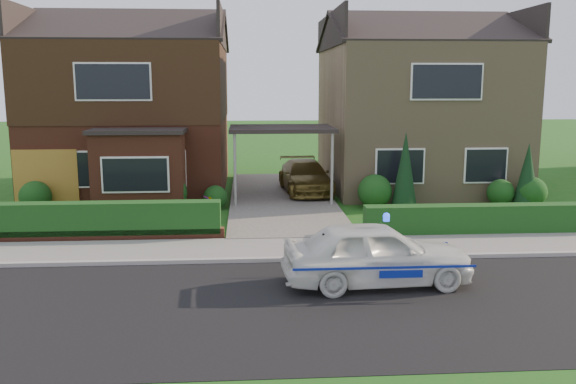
{
  "coord_description": "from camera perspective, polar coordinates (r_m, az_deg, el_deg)",
  "views": [
    {
      "loc": [
        -1.3,
        -11.43,
        4.38
      ],
      "look_at": [
        -0.27,
        3.5,
        1.68
      ],
      "focal_mm": 38.0,
      "sensor_mm": 36.0,
      "label": 1
    }
  ],
  "objects": [
    {
      "name": "shrub_right_mid",
      "position": [
        23.15,
        19.27,
        -0.05
      ],
      "size": [
        0.96,
        0.96,
        0.96
      ],
      "primitive_type": "sphere",
      "color": "#113714",
      "rests_on": "ground"
    },
    {
      "name": "shrub_right_far",
      "position": [
        23.29,
        21.83,
        -0.0
      ],
      "size": [
        1.08,
        1.08,
        1.08
      ],
      "primitive_type": "sphere",
      "color": "#113714",
      "rests_on": "ground"
    },
    {
      "name": "potted_plant_c",
      "position": [
        19.39,
        -7.41,
        -1.62
      ],
      "size": [
        0.5,
        0.5,
        0.85
      ],
      "primitive_type": "imported",
      "rotation": [
        0.0,
        0.0,
        1.62
      ],
      "color": "gray",
      "rests_on": "ground"
    },
    {
      "name": "carport_link",
      "position": [
        22.49,
        -0.62,
        5.83
      ],
      "size": [
        3.8,
        3.0,
        2.77
      ],
      "color": "black",
      "rests_on": "ground"
    },
    {
      "name": "shrub_left_mid",
      "position": [
        21.23,
        -11.18,
        -0.06
      ],
      "size": [
        1.32,
        1.32,
        1.32
      ],
      "primitive_type": "sphere",
      "color": "#113714",
      "rests_on": "ground"
    },
    {
      "name": "garage_door",
      "position": [
        22.73,
        -21.69,
        1.08
      ],
      "size": [
        2.2,
        0.1,
        2.1
      ],
      "primitive_type": "cube",
      "color": "olive",
      "rests_on": "ground"
    },
    {
      "name": "dwarf_wall",
      "position": [
        17.82,
        -18.48,
        -3.94
      ],
      "size": [
        7.7,
        0.25,
        0.36
      ],
      "primitive_type": "cube",
      "color": "brown",
      "rests_on": "ground"
    },
    {
      "name": "kerb",
      "position": [
        15.16,
        1.15,
        -6.32
      ],
      "size": [
        60.0,
        0.16,
        0.12
      ],
      "primitive_type": "cube",
      "color": "#9E9993",
      "rests_on": "ground"
    },
    {
      "name": "conifer_a",
      "position": [
        21.57,
        10.88,
        1.84
      ],
      "size": [
        0.9,
        0.9,
        2.6
      ],
      "primitive_type": "cone",
      "color": "black",
      "rests_on": "ground"
    },
    {
      "name": "ground",
      "position": [
        12.31,
        2.43,
        -10.62
      ],
      "size": [
        120.0,
        120.0,
        0.0
      ],
      "primitive_type": "plane",
      "color": "#185215",
      "rests_on": "ground"
    },
    {
      "name": "house_right",
      "position": [
        26.41,
        11.79,
        8.46
      ],
      "size": [
        7.5,
        8.06,
        7.25
      ],
      "color": "#98805D",
      "rests_on": "ground"
    },
    {
      "name": "hedge_right",
      "position": [
        18.74,
        18.5,
        -3.83
      ],
      "size": [
        7.5,
        0.55,
        0.8
      ],
      "primitive_type": "cube",
      "color": "#113714",
      "rests_on": "ground"
    },
    {
      "name": "road",
      "position": [
        12.31,
        2.43,
        -10.62
      ],
      "size": [
        60.0,
        6.0,
        0.02
      ],
      "primitive_type": "cube",
      "color": "black",
      "rests_on": "ground"
    },
    {
      "name": "conifer_b",
      "position": [
        23.12,
        21.47,
        1.36
      ],
      "size": [
        0.9,
        0.9,
        2.2
      ],
      "primitive_type": "cone",
      "color": "black",
      "rests_on": "ground"
    },
    {
      "name": "shrub_left_near",
      "position": [
        21.43,
        -6.81,
        -0.49
      ],
      "size": [
        0.84,
        0.84,
        0.84
      ],
      "primitive_type": "sphere",
      "color": "#113714",
      "rests_on": "ground"
    },
    {
      "name": "shrub_right_near",
      "position": [
        21.64,
        8.13,
        0.07
      ],
      "size": [
        1.2,
        1.2,
        1.2
      ],
      "primitive_type": "sphere",
      "color": "#113714",
      "rests_on": "ground"
    },
    {
      "name": "potted_plant_b",
      "position": [
        18.1,
        -12.75,
        -2.79
      ],
      "size": [
        0.54,
        0.54,
        0.76
      ],
      "primitive_type": "imported",
      "rotation": [
        0.0,
        0.0,
        0.78
      ],
      "color": "gray",
      "rests_on": "ground"
    },
    {
      "name": "police_car",
      "position": [
        13.45,
        8.29,
        -5.76
      ],
      "size": [
        3.77,
        4.2,
        1.56
      ],
      "rotation": [
        0.0,
        0.0,
        1.64
      ],
      "color": "silver",
      "rests_on": "ground"
    },
    {
      "name": "house_left",
      "position": [
        25.73,
        -14.13,
        8.65
      ],
      "size": [
        7.5,
        9.53,
        7.25
      ],
      "color": "brown",
      "rests_on": "ground"
    },
    {
      "name": "hedge_left",
      "position": [
        18.01,
        -18.33,
        -4.38
      ],
      "size": [
        7.5,
        0.55,
        0.9
      ],
      "primitive_type": "cube",
      "color": "#113714",
      "rests_on": "ground"
    },
    {
      "name": "shrub_left_far",
      "position": [
        22.46,
        -22.57,
        -0.41
      ],
      "size": [
        1.08,
        1.08,
        1.08
      ],
      "primitive_type": "sphere",
      "color": "#113714",
      "rests_on": "ground"
    },
    {
      "name": "driveway_car",
      "position": [
        23.93,
        1.62,
        1.47
      ],
      "size": [
        2.05,
        4.37,
        1.23
      ],
      "primitive_type": "imported",
      "rotation": [
        0.0,
        0.0,
        0.08
      ],
      "color": "brown",
      "rests_on": "driveway"
    },
    {
      "name": "driveway",
      "position": [
        22.88,
        -0.61,
        -0.66
      ],
      "size": [
        3.8,
        12.0,
        0.12
      ],
      "primitive_type": "cube",
      "color": "#666059",
      "rests_on": "ground"
    },
    {
      "name": "sidewalk",
      "position": [
        16.17,
        0.82,
        -5.3
      ],
      "size": [
        60.0,
        2.0,
        0.1
      ],
      "primitive_type": "cube",
      "color": "slate",
      "rests_on": "ground"
    }
  ]
}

